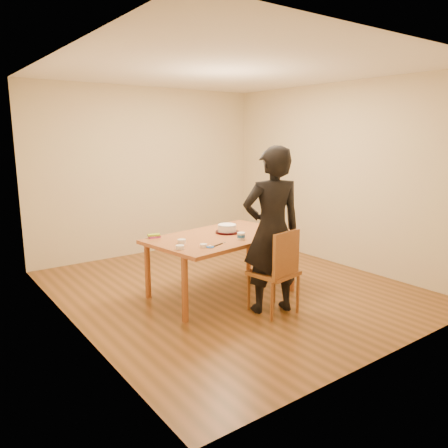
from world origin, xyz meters
TOP-DOWN VIEW (x-y plane):
  - room_shell at (0.00, 0.34)m, footprint 4.00×4.50m
  - dining_table at (-0.23, -0.12)m, footprint 1.89×1.30m
  - dining_chair at (-0.08, -0.89)m, footprint 0.52×0.52m
  - cake_plate at (-0.10, -0.05)m, footprint 0.29×0.29m
  - cake at (-0.10, -0.05)m, footprint 0.23×0.23m
  - frosting_dome at (-0.10, -0.05)m, footprint 0.23×0.23m
  - frosting_tub at (-0.17, -0.43)m, footprint 0.09×0.09m
  - frosting_lid at (-0.67, -0.52)m, footprint 0.09×0.09m
  - frosting_dollop at (-0.67, -0.52)m, footprint 0.04×0.04m
  - ramekin_green at (-0.73, -0.47)m, footprint 0.08×0.08m
  - ramekin_yellow at (-0.82, -0.17)m, footprint 0.09×0.09m
  - ramekin_multi at (-0.97, -0.39)m, footprint 0.09×0.09m
  - candy_box_pink at (-0.95, 0.25)m, footprint 0.14×0.08m
  - candy_box_green at (-0.95, 0.25)m, footprint 0.15×0.10m
  - spatula at (-0.54, -0.49)m, footprint 0.17×0.08m
  - person at (-0.08, -0.85)m, footprint 0.78×0.63m

SIDE VIEW (x-z plane):
  - dining_chair at x=-0.08m, z-range 0.43..0.47m
  - dining_table at x=-0.23m, z-range 0.71..0.75m
  - frosting_lid at x=-0.67m, z-range 0.75..0.76m
  - spatula at x=-0.54m, z-range 0.75..0.76m
  - candy_box_pink at x=-0.95m, z-range 0.75..0.77m
  - cake_plate at x=-0.10m, z-range 0.75..0.77m
  - frosting_dollop at x=-0.67m, z-range 0.76..0.78m
  - ramekin_green at x=-0.73m, z-range 0.75..0.79m
  - ramekin_multi at x=-0.97m, z-range 0.75..0.80m
  - ramekin_yellow at x=-0.82m, z-range 0.75..0.80m
  - candy_box_green at x=-0.95m, z-range 0.77..0.79m
  - frosting_tub at x=-0.17m, z-range 0.75..0.83m
  - cake at x=-0.10m, z-range 0.77..0.85m
  - frosting_dome at x=-0.10m, z-range 0.85..0.87m
  - person at x=-0.08m, z-range 0.00..1.84m
  - room_shell at x=0.00m, z-range 0.00..2.70m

